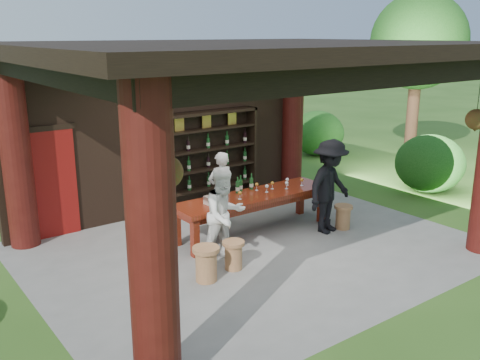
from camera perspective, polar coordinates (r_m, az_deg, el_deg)
ground at (r=9.42m, az=1.46°, el=-7.28°), size 90.00×90.00×0.00m
pavilion at (r=9.15m, az=-0.17°, el=5.95°), size 7.50×6.00×3.60m
wine_shelf at (r=11.39m, az=-3.39°, el=2.22°), size 2.35×0.36×2.07m
tasting_table at (r=9.92m, az=1.44°, el=-2.23°), size 3.18×0.83×0.75m
stool_near_left at (r=8.55m, az=-0.70°, el=-7.93°), size 0.35×0.35×0.47m
stool_near_right at (r=10.44m, az=10.94°, el=-3.82°), size 0.35×0.35×0.46m
stool_far_left at (r=8.17m, az=-3.63°, el=-8.83°), size 0.41×0.41×0.54m
host at (r=10.29m, az=-2.08°, el=-0.97°), size 0.55×0.38×1.46m
guest_woman at (r=8.65m, az=-1.65°, el=-3.76°), size 0.78×0.61×1.59m
guest_man at (r=10.04m, az=9.56°, el=-0.70°), size 1.25×0.88×1.77m
table_bottles at (r=10.05m, az=0.35°, el=-0.34°), size 0.44×0.14×0.31m
table_glasses at (r=10.17m, az=3.60°, el=-0.65°), size 1.57×0.33×0.15m
napkin_basket at (r=9.36m, az=-2.99°, el=-2.11°), size 0.26×0.18×0.14m
shrubs at (r=10.89m, az=9.65°, el=-1.28°), size 14.63×8.99×1.36m
trees at (r=11.87m, az=7.30°, el=14.01°), size 21.20×10.33×4.80m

